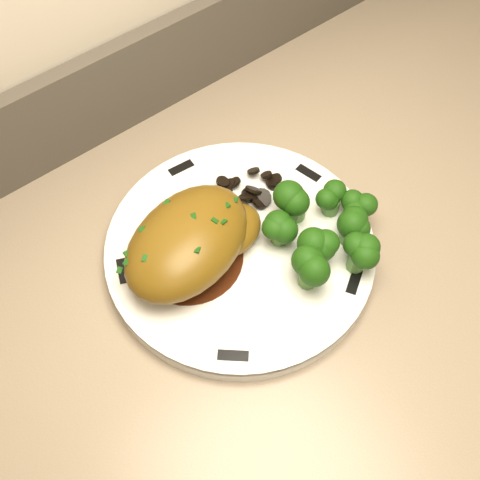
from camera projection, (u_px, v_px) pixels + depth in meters
plate at (240, 250)px, 0.66m from camera, size 0.31×0.31×0.02m
rim_accent_0 at (308, 173)px, 0.70m from camera, size 0.02×0.03×0.00m
rim_accent_1 at (181, 168)px, 0.71m from camera, size 0.03×0.01×0.00m
rim_accent_2 at (123, 271)px, 0.63m from camera, size 0.02×0.03×0.00m
rim_accent_3 at (233, 356)px, 0.58m from camera, size 0.03×0.03×0.00m
rim_accent_4 at (354, 282)px, 0.62m from camera, size 0.03×0.02×0.00m
gravy_pool at (189, 257)px, 0.64m from camera, size 0.12×0.12×0.00m
chicken_breast at (193, 240)px, 0.62m from camera, size 0.18×0.15×0.06m
mushroom_pile at (243, 199)px, 0.68m from camera, size 0.09×0.06×0.02m
broccoli_florets at (326, 228)px, 0.63m from camera, size 0.13×0.12×0.04m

